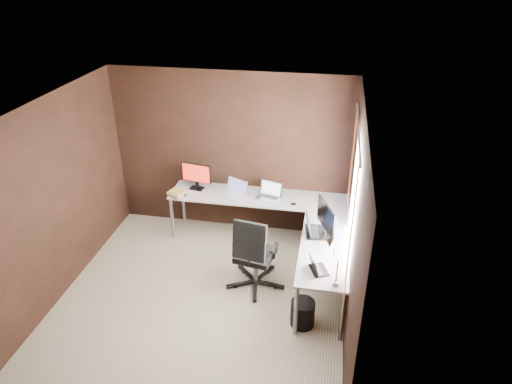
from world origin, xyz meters
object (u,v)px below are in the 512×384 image
laptop_black_small (317,268)px  laptop_white (235,192)px  laptop_silver (269,194)px  book_stack (176,193)px  drawer_pedestal (320,240)px  monitor_left (196,175)px  wastebasket (302,313)px  office_chair (254,266)px  monitor_right (326,218)px  laptop_black_big (313,229)px  desk_lamp (332,257)px

laptop_black_small → laptop_white: bearing=17.1°
laptop_black_small → laptop_silver: bearing=3.7°
book_stack → drawer_pedestal: bearing=-4.0°
laptop_white → monitor_left: bearing=-164.8°
drawer_pedestal → wastebasket: 1.40m
laptop_black_small → book_stack: (-2.17, 1.43, -0.00)m
drawer_pedestal → book_stack: size_ratio=2.01×
book_stack → office_chair: bearing=-34.9°
monitor_right → laptop_black_small: bearing=152.4°
monitor_right → laptop_black_small: size_ratio=1.74×
office_chair → wastebasket: bearing=-31.4°
drawer_pedestal → monitor_left: bearing=167.5°
laptop_silver → laptop_black_big: 1.09m
monitor_right → book_stack: size_ratio=1.75×
drawer_pedestal → monitor_right: (0.06, -0.54, 0.69)m
monitor_right → office_chair: 1.13m
laptop_white → wastebasket: 2.15m
desk_lamp → laptop_black_big: bearing=88.2°
laptop_black_big → laptop_white: bearing=49.5°
monitor_left → laptop_white: (0.62, -0.12, -0.18)m
monitor_left → wastebasket: 2.68m
monitor_left → laptop_black_small: monitor_left is taller
drawer_pedestal → monitor_right: 0.88m
laptop_white → monitor_right: bearing=-5.2°
desk_lamp → book_stack: bearing=128.9°
monitor_left → book_stack: monitor_left is taller
monitor_left → drawer_pedestal: bearing=-2.6°
drawer_pedestal → laptop_black_big: 0.70m
drawer_pedestal → laptop_black_small: 1.36m
laptop_black_big → wastebasket: 1.09m
monitor_right → laptop_black_big: bearing=50.0°
monitor_left → laptop_black_big: size_ratio=1.20×
laptop_black_small → office_chair: size_ratio=0.28×
monitor_right → book_stack: monitor_right is taller
drawer_pedestal → monitor_right: monitor_right is taller
monitor_left → laptop_black_big: 2.05m
laptop_black_big → desk_lamp: bearing=-172.2°
drawer_pedestal → desk_lamp: size_ratio=1.13×
monitor_right → wastebasket: 1.20m
monitor_left → monitor_right: size_ratio=0.89×
monitor_left → monitor_right: (1.98, -0.96, 0.03)m
monitor_right → drawer_pedestal: bearing=-16.8°
book_stack → wastebasket: 2.62m
drawer_pedestal → monitor_right: bearing=-83.5°
laptop_black_big → monitor_right: bearing=-113.8°
monitor_left → laptop_black_small: bearing=-31.5°
laptop_silver → laptop_black_small: size_ratio=1.34×
laptop_silver → wastebasket: size_ratio=1.21×
laptop_white → wastebasket: (1.19, -1.69, -0.62)m
laptop_black_big → book_stack: size_ratio=1.30×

